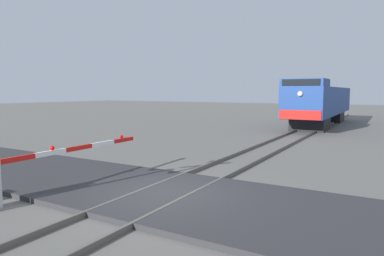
# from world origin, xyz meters

# --- Properties ---
(ground_plane) EXTENTS (160.00, 160.00, 0.00)m
(ground_plane) POSITION_xyz_m (0.00, 0.00, 0.00)
(ground_plane) COLOR #605E59
(rail_track_left) EXTENTS (0.08, 80.00, 0.15)m
(rail_track_left) POSITION_xyz_m (-0.72, 0.00, 0.07)
(rail_track_left) COLOR #59544C
(rail_track_left) RESTS_ON ground_plane
(rail_track_right) EXTENTS (0.08, 80.00, 0.15)m
(rail_track_right) POSITION_xyz_m (0.72, 0.00, 0.07)
(rail_track_right) COLOR #59544C
(rail_track_right) RESTS_ON ground_plane
(road_surface) EXTENTS (36.00, 4.60, 0.14)m
(road_surface) POSITION_xyz_m (0.00, 0.00, 0.07)
(road_surface) COLOR #2D2D30
(road_surface) RESTS_ON ground_plane
(locomotive) EXTENTS (2.99, 16.37, 3.89)m
(locomotive) POSITION_xyz_m (0.00, 24.09, 2.04)
(locomotive) COLOR black
(locomotive) RESTS_ON ground_plane
(crossing_gate) EXTENTS (0.36, 6.07, 1.38)m
(crossing_gate) POSITION_xyz_m (-3.23, -2.30, 0.86)
(crossing_gate) COLOR silver
(crossing_gate) RESTS_ON ground_plane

